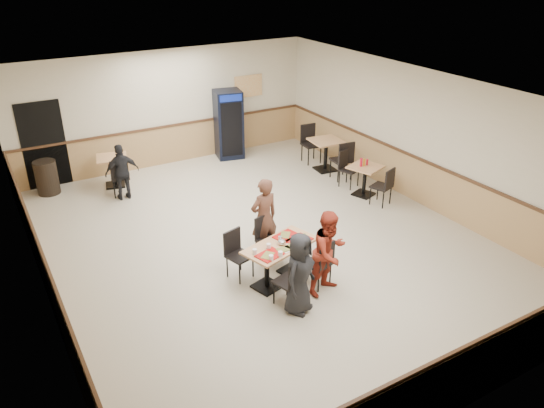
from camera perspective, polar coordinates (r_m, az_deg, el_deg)
ground at (r=10.58m, az=-1.15°, el=-4.01°), size 10.00×10.00×0.00m
room_shell at (r=13.13m, az=0.13°, el=4.94°), size 10.00×10.00×10.00m
main_table at (r=9.18m, az=0.88°, el=-5.66°), size 1.45×1.00×0.71m
main_chairs at (r=9.16m, az=0.68°, el=-5.89°), size 1.55×1.81×0.90m
diner_woman_left at (r=8.35m, az=2.96°, el=-7.48°), size 0.80×0.71×1.38m
diner_woman_right at (r=8.82m, az=6.20°, el=-5.20°), size 0.84×0.72×1.48m
diner_man_opposite at (r=9.78m, az=-0.87°, el=-1.49°), size 0.60×0.42×1.56m
lone_diner at (r=12.56m, az=-15.81°, el=3.32°), size 0.78×0.34×1.32m
tabletop_clutter at (r=9.02m, az=1.18°, el=-4.38°), size 1.18×0.82×0.12m
side_table_near at (r=12.52m, az=9.95°, el=2.99°), size 0.86×0.86×0.72m
side_table_near_chair_south at (r=12.14m, az=11.68°, el=1.96°), size 0.54×0.54×0.92m
side_table_near_chair_north at (r=12.94m, az=8.32°, el=3.77°), size 0.54×0.54×0.92m
side_table_far at (r=13.83m, az=5.82°, el=5.78°), size 0.84×0.84×0.82m
side_table_far_chair_south at (r=13.35m, az=7.46°, el=4.81°), size 0.53×0.53×1.04m
side_table_far_chair_north at (r=14.34m, az=4.27°, el=6.47°), size 0.53×0.53×1.04m
condiment_caddy at (r=12.42m, az=9.81°, el=4.45°), size 0.23×0.06×0.20m
back_table at (r=13.39m, az=-16.73°, el=3.87°), size 0.84×0.84×0.75m
back_table_chair_lone at (r=12.85m, az=-16.02°, el=2.93°), size 0.53×0.53×0.95m
pepsi_cooler at (r=14.63m, az=-4.69°, el=8.54°), size 0.83×0.83×1.85m
trash_bin at (r=13.53m, az=-23.07°, el=2.64°), size 0.51×0.51×0.81m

